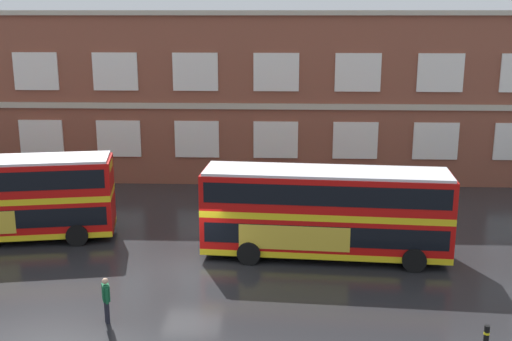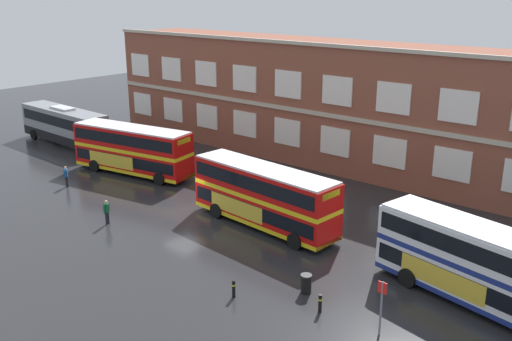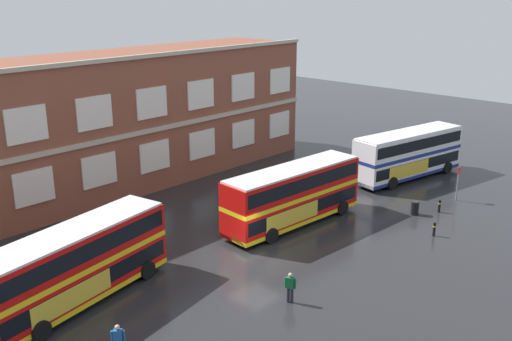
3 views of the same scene
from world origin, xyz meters
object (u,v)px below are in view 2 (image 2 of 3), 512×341
(double_decker_far, at_px, (481,265))
(double_decker_middle, at_px, (264,195))
(safety_bollard_east, at_px, (234,288))
(touring_coach, at_px, (64,125))
(double_decker_near, at_px, (133,149))
(waiting_passenger, at_px, (107,211))
(bus_stand_flag, at_px, (381,303))
(second_passenger, at_px, (66,176))
(station_litter_bin, at_px, (306,284))
(safety_bollard_west, at_px, (320,303))

(double_decker_far, bearing_deg, double_decker_middle, 177.08)
(double_decker_middle, distance_m, safety_bollard_east, 9.59)
(safety_bollard_east, bearing_deg, touring_coach, 161.31)
(double_decker_near, bearing_deg, waiting_passenger, -47.27)
(bus_stand_flag, bearing_deg, double_decker_near, 164.29)
(double_decker_near, height_order, double_decker_middle, same)
(second_passenger, bearing_deg, touring_coach, 148.19)
(double_decker_far, bearing_deg, station_litter_bin, -147.25)
(double_decker_middle, bearing_deg, station_litter_bin, -36.33)
(double_decker_middle, distance_m, second_passenger, 17.57)
(second_passenger, xyz_separation_m, bus_stand_flag, (29.14, -2.19, 0.70))
(double_decker_far, distance_m, bus_stand_flag, 6.09)
(safety_bollard_west, relative_size, safety_bollard_east, 1.00)
(double_decker_middle, height_order, double_decker_far, same)
(double_decker_middle, relative_size, second_passenger, 6.56)
(double_decker_middle, distance_m, touring_coach, 29.04)
(touring_coach, height_order, safety_bollard_west, touring_coach)
(double_decker_near, height_order, station_litter_bin, double_decker_near)
(double_decker_far, relative_size, second_passenger, 6.64)
(double_decker_middle, relative_size, safety_bollard_east, 11.75)
(double_decker_middle, xyz_separation_m, safety_bollard_east, (4.75, -8.16, -1.66))
(waiting_passenger, relative_size, bus_stand_flag, 0.63)
(waiting_passenger, height_order, second_passenger, same)
(safety_bollard_west, bearing_deg, double_decker_far, 45.69)
(waiting_passenger, xyz_separation_m, safety_bollard_east, (12.97, -1.57, -0.44))
(double_decker_far, xyz_separation_m, safety_bollard_east, (-9.78, -7.42, -1.66))
(double_decker_far, xyz_separation_m, station_litter_bin, (-7.21, -4.64, -1.63))
(station_litter_bin, height_order, safety_bollard_east, station_litter_bin)
(station_litter_bin, bearing_deg, double_decker_middle, 143.67)
(bus_stand_flag, distance_m, safety_bollard_west, 3.37)
(waiting_passenger, xyz_separation_m, bus_stand_flag, (20.32, 0.28, 0.70))
(double_decker_near, distance_m, bus_stand_flag, 28.89)
(double_decker_far, bearing_deg, safety_bollard_west, -134.31)
(double_decker_near, distance_m, waiting_passenger, 11.10)
(double_decker_near, xyz_separation_m, double_decker_middle, (15.70, -1.51, 0.00))
(double_decker_middle, xyz_separation_m, second_passenger, (-17.04, -4.12, -1.22))
(bus_stand_flag, bearing_deg, safety_bollard_west, -177.07)
(touring_coach, bearing_deg, station_litter_bin, -13.36)
(double_decker_far, bearing_deg, touring_coach, 174.79)
(double_decker_near, bearing_deg, second_passenger, -103.35)
(touring_coach, height_order, safety_bollard_east, touring_coach)
(double_decker_near, xyz_separation_m, touring_coach, (-13.16, 1.70, -0.24))
(safety_bollard_west, height_order, safety_bollard_east, same)
(double_decker_near, xyz_separation_m, second_passenger, (-1.34, -5.63, -1.22))
(double_decker_middle, bearing_deg, double_decker_far, -2.92)
(waiting_passenger, bearing_deg, touring_coach, 154.60)
(double_decker_middle, xyz_separation_m, waiting_passenger, (-8.21, -6.59, -1.22))
(station_litter_bin, bearing_deg, double_decker_far, 32.75)
(double_decker_near, relative_size, station_litter_bin, 10.95)
(safety_bollard_east, bearing_deg, safety_bollard_west, 21.94)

